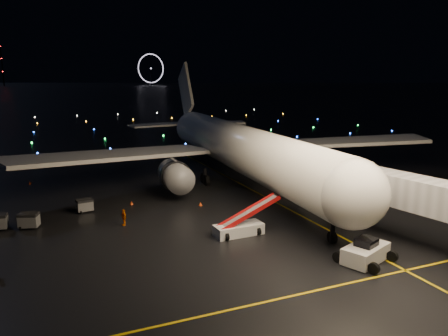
{
  "coord_description": "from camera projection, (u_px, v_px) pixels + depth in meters",
  "views": [
    {
      "loc": [
        -15.04,
        -35.04,
        15.84
      ],
      "look_at": [
        4.99,
        12.0,
        5.0
      ],
      "focal_mm": 35.0,
      "sensor_mm": 36.0,
      "label": 1
    }
  ],
  "objects": [
    {
      "name": "airliner",
      "position": [
        230.0,
        120.0,
        66.27
      ],
      "size": [
        68.65,
        65.59,
        18.46
      ],
      "primitive_type": null,
      "rotation": [
        0.0,
        0.0,
        -0.06
      ],
      "color": "white",
      "rests_on": "ground"
    },
    {
      "name": "safety_cone_1",
      "position": [
        183.0,
        181.0,
        65.75
      ],
      "size": [
        0.45,
        0.45,
        0.49
      ],
      "primitive_type": "cone",
      "rotation": [
        0.0,
        0.0,
        0.06
      ],
      "color": "#FA5015",
      "rests_on": "ground"
    },
    {
      "name": "baggage_cart_1",
      "position": [
        29.0,
        221.0,
        46.12
      ],
      "size": [
        2.27,
        1.9,
        1.65
      ],
      "primitive_type": "cube",
      "rotation": [
        0.0,
        0.0,
        -0.32
      ],
      "color": "gray",
      "rests_on": "ground"
    },
    {
      "name": "lane_cross",
      "position": [
        216.0,
        313.0,
        29.67
      ],
      "size": [
        60.0,
        0.25,
        0.02
      ],
      "primitive_type": "cube",
      "color": "#D2AD07",
      "rests_on": "ground"
    },
    {
      "name": "ground",
      "position": [
        59.0,
        98.0,
        310.62
      ],
      "size": [
        2000.0,
        2000.0,
        0.0
      ],
      "primitive_type": "plane",
      "color": "black",
      "rests_on": "ground"
    },
    {
      "name": "safety_cone_2",
      "position": [
        131.0,
        203.0,
        54.6
      ],
      "size": [
        0.55,
        0.55,
        0.48
      ],
      "primitive_type": "cone",
      "rotation": [
        0.0,
        0.0,
        -0.38
      ],
      "color": "#FA5015",
      "rests_on": "ground"
    },
    {
      "name": "safety_cone_0",
      "position": [
        200.0,
        204.0,
        54.21
      ],
      "size": [
        0.45,
        0.45,
        0.49
      ],
      "primitive_type": "cone",
      "rotation": [
        0.0,
        0.0,
        0.04
      ],
      "color": "#FA5015",
      "rests_on": "ground"
    },
    {
      "name": "ferris_wheel",
      "position": [
        151.0,
        70.0,
        748.4
      ],
      "size": [
        49.33,
        16.8,
        52.0
      ],
      "primitive_type": null,
      "rotation": [
        0.0,
        0.0,
        0.26
      ],
      "color": "black",
      "rests_on": "ground"
    },
    {
      "name": "crew_c",
      "position": [
        124.0,
        217.0,
        46.98
      ],
      "size": [
        0.71,
        1.14,
        1.82
      ],
      "primitive_type": "imported",
      "rotation": [
        0.0,
        0.0,
        -1.31
      ],
      "color": "orange",
      "rests_on": "ground"
    },
    {
      "name": "radio_mast",
      "position": [
        2.0,
        65.0,
        677.04
      ],
      "size": [
        1.8,
        1.8,
        64.0
      ],
      "primitive_type": "cylinder",
      "color": "black",
      "rests_on": "ground"
    },
    {
      "name": "lane_centre",
      "position": [
        263.0,
        196.0,
        58.69
      ],
      "size": [
        0.25,
        80.0,
        0.02
      ],
      "primitive_type": "cube",
      "color": "#D2AD07",
      "rests_on": "ground"
    },
    {
      "name": "pushback_tug",
      "position": [
        366.0,
        250.0,
        37.64
      ],
      "size": [
        5.1,
        3.9,
        2.16
      ],
      "primitive_type": "cube",
      "rotation": [
        0.0,
        0.0,
        0.38
      ],
      "color": "silver",
      "rests_on": "ground"
    },
    {
      "name": "safety_cone_3",
      "position": [
        30.0,
        183.0,
        64.94
      ],
      "size": [
        0.53,
        0.53,
        0.45
      ],
      "primitive_type": "cone",
      "rotation": [
        0.0,
        0.0,
        0.43
      ],
      "color": "#FA5015",
      "rests_on": "ground"
    },
    {
      "name": "belt_loader",
      "position": [
        239.0,
        218.0,
        43.98
      ],
      "size": [
        7.43,
        2.27,
        3.57
      ],
      "primitive_type": null,
      "rotation": [
        0.0,
        0.0,
        0.04
      ],
      "color": "silver",
      "rests_on": "ground"
    },
    {
      "name": "taxiway_lights",
      "position": [
        91.0,
        127.0,
        135.96
      ],
      "size": [
        164.0,
        92.0,
        0.36
      ],
      "primitive_type": null,
      "color": "black",
      "rests_on": "ground"
    },
    {
      "name": "baggage_cart_0",
      "position": [
        85.0,
        206.0,
        51.65
      ],
      "size": [
        1.99,
        1.55,
        1.53
      ],
      "primitive_type": "cube",
      "rotation": [
        0.0,
        0.0,
        0.17
      ],
      "color": "gray",
      "rests_on": "ground"
    }
  ]
}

